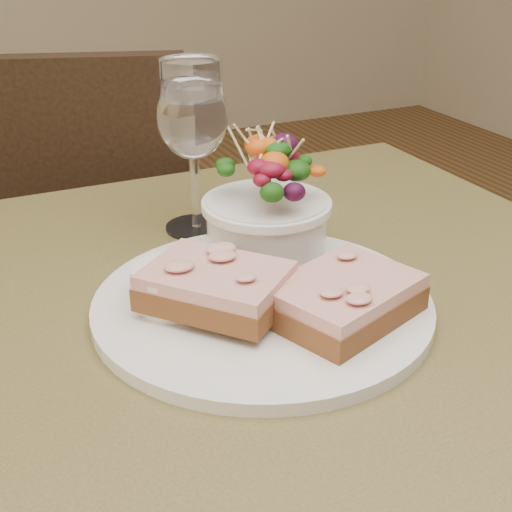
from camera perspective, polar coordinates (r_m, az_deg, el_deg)
name	(u,v)px	position (r m, az deg, el deg)	size (l,w,h in m)	color
cafe_table	(263,412)	(0.69, 0.56, -12.35)	(0.80, 0.80, 0.75)	#483E1F
chair_far	(85,362)	(1.42, -13.50, -8.28)	(0.53, 0.53, 0.90)	black
dinner_plate	(262,304)	(0.64, 0.51, -3.90)	(0.30, 0.30, 0.01)	silver
sandwich_front	(343,298)	(0.61, 7.01, -3.38)	(0.15, 0.13, 0.03)	#462712
sandwich_back	(216,286)	(0.61, -3.20, -2.41)	(0.14, 0.15, 0.03)	#462712
ramekin	(177,285)	(0.62, -6.37, -2.30)	(0.07, 0.07, 0.04)	silver
salad_bowl	(267,202)	(0.69, 0.86, 4.36)	(0.12, 0.12, 0.13)	silver
garnish	(150,277)	(0.66, -8.46, -1.71)	(0.05, 0.04, 0.02)	black
wine_glass	(193,122)	(0.77, -5.09, 10.62)	(0.08, 0.08, 0.18)	white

